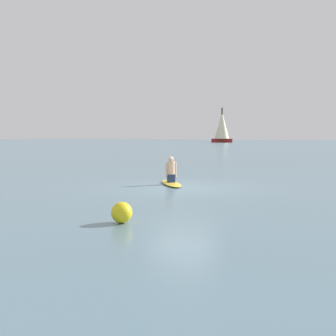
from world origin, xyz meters
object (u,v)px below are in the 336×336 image
person_paddler (171,171)px  buoy_marker (122,213)px  surfboard (171,183)px  sailboat_near_right (222,126)px

person_paddler → buoy_marker: size_ratio=2.15×
surfboard → sailboat_near_right: sailboat_near_right is taller
person_paddler → sailboat_near_right: sailboat_near_right is taller
sailboat_near_right → buoy_marker: bearing=87.6°
surfboard → person_paddler: size_ratio=2.55×
sailboat_near_right → surfboard: bearing=87.6°
surfboard → person_paddler: 0.52m
person_paddler → buoy_marker: (-2.61, 6.96, -0.33)m
sailboat_near_right → buoy_marker: 116.56m
sailboat_near_right → buoy_marker: sailboat_near_right is taller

